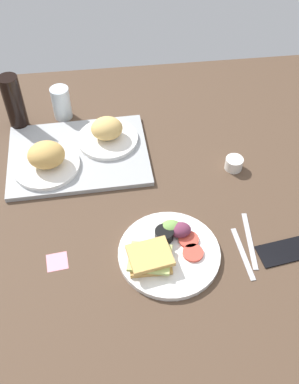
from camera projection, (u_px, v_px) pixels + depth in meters
ground_plane at (144, 212)px, 132.66cm from camera, size 190.00×150.00×3.00cm
serving_tray at (78, 155)px, 145.61cm from camera, size 45.92×34.26×1.60cm
bread_plate_near at (46, 159)px, 138.27cm from camera, size 21.17×21.17×9.29cm
bread_plate_far at (107, 133)px, 146.95cm from camera, size 20.11×20.11×8.53cm
plate_with_salad at (167, 251)px, 119.80cm from camera, size 27.63×27.63×5.40cm
drinking_glass at (61, 103)px, 155.49cm from camera, size 6.44×6.44×11.86cm
soda_bottle at (14, 103)px, 148.59cm from camera, size 6.40×6.40×20.26cm
espresso_cup at (234, 164)px, 141.28cm from camera, size 5.60×5.60×4.00cm
fork at (243, 253)px, 121.00cm from camera, size 2.55×17.06×0.50cm
knife at (250, 240)px, 123.86cm from camera, size 3.21×19.05×0.50cm
cell_phone at (284, 251)px, 121.26cm from camera, size 15.28×9.18×0.80cm
sticky_note at (57, 262)px, 119.45cm from camera, size 6.15×6.15×0.12cm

